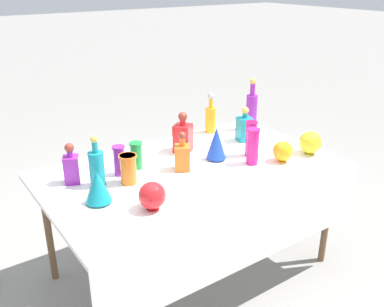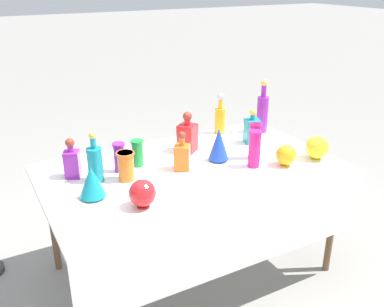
{
  "view_description": "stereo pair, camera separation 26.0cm",
  "coord_description": "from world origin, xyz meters",
  "px_view_note": "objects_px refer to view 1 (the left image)",
  "views": [
    {
      "loc": [
        -1.37,
        -1.97,
        1.88
      ],
      "look_at": [
        0.0,
        0.0,
        0.86
      ],
      "focal_mm": 40.0,
      "sensor_mm": 36.0,
      "label": 1
    },
    {
      "loc": [
        -1.15,
        -2.1,
        1.88
      ],
      "look_at": [
        0.0,
        0.0,
        0.86
      ],
      "focal_mm": 40.0,
      "sensor_mm": 36.0,
      "label": 2
    }
  ],
  "objects_px": {
    "square_decanter_0": "(72,167)",
    "round_bowl_2": "(152,196)",
    "square_decanter_2": "(182,156)",
    "slender_vase_2": "(128,168)",
    "square_decanter_1": "(244,127)",
    "tall_bottle_1": "(211,117)",
    "round_bowl_0": "(283,151)",
    "slender_vase_3": "(136,155)",
    "fluted_vase_0": "(98,186)",
    "round_bowl_1": "(310,143)",
    "tall_bottle_0": "(97,167)",
    "square_decanter_3": "(183,136)",
    "slender_vase_0": "(119,160)",
    "fluted_vase_1": "(216,143)",
    "slender_vase_1": "(251,138)",
    "tall_bottle_2": "(251,109)",
    "slender_vase_4": "(253,146)"
  },
  "relations": [
    {
      "from": "square_decanter_0",
      "to": "round_bowl_2",
      "type": "height_order",
      "value": "square_decanter_0"
    },
    {
      "from": "square_decanter_2",
      "to": "slender_vase_2",
      "type": "height_order",
      "value": "square_decanter_2"
    },
    {
      "from": "square_decanter_1",
      "to": "square_decanter_0",
      "type": "bearing_deg",
      "value": 177.4
    },
    {
      "from": "square_decanter_2",
      "to": "tall_bottle_1",
      "type": "bearing_deg",
      "value": 38.71
    },
    {
      "from": "round_bowl_0",
      "to": "round_bowl_2",
      "type": "relative_size",
      "value": 0.91
    },
    {
      "from": "square_decanter_0",
      "to": "square_decanter_1",
      "type": "relative_size",
      "value": 0.97
    },
    {
      "from": "square_decanter_1",
      "to": "slender_vase_3",
      "type": "relative_size",
      "value": 1.49
    },
    {
      "from": "fluted_vase_0",
      "to": "round_bowl_1",
      "type": "height_order",
      "value": "fluted_vase_0"
    },
    {
      "from": "tall_bottle_0",
      "to": "square_decanter_3",
      "type": "relative_size",
      "value": 1.09
    },
    {
      "from": "square_decanter_3",
      "to": "round_bowl_2",
      "type": "height_order",
      "value": "square_decanter_3"
    },
    {
      "from": "slender_vase_0",
      "to": "round_bowl_1",
      "type": "xyz_separation_m",
      "value": [
        1.18,
        -0.43,
        -0.02
      ]
    },
    {
      "from": "square_decanter_3",
      "to": "slender_vase_2",
      "type": "bearing_deg",
      "value": -157.43
    },
    {
      "from": "tall_bottle_0",
      "to": "fluted_vase_0",
      "type": "relative_size",
      "value": 1.66
    },
    {
      "from": "round_bowl_1",
      "to": "round_bowl_2",
      "type": "xyz_separation_m",
      "value": [
        -1.22,
        -0.03,
        -0.0
      ]
    },
    {
      "from": "tall_bottle_0",
      "to": "round_bowl_1",
      "type": "bearing_deg",
      "value": -15.58
    },
    {
      "from": "square_decanter_0",
      "to": "slender_vase_0",
      "type": "relative_size",
      "value": 1.33
    },
    {
      "from": "square_decanter_0",
      "to": "square_decanter_2",
      "type": "xyz_separation_m",
      "value": [
        0.61,
        -0.21,
        -0.01
      ]
    },
    {
      "from": "tall_bottle_1",
      "to": "round_bowl_2",
      "type": "xyz_separation_m",
      "value": [
        -0.93,
        -0.75,
        -0.04
      ]
    },
    {
      "from": "fluted_vase_1",
      "to": "square_decanter_0",
      "type": "bearing_deg",
      "value": 166.75
    },
    {
      "from": "fluted_vase_0",
      "to": "round_bowl_0",
      "type": "bearing_deg",
      "value": -8.43
    },
    {
      "from": "tall_bottle_1",
      "to": "slender_vase_2",
      "type": "xyz_separation_m",
      "value": [
        -0.9,
        -0.41,
        -0.03
      ]
    },
    {
      "from": "slender_vase_3",
      "to": "fluted_vase_1",
      "type": "relative_size",
      "value": 0.78
    },
    {
      "from": "slender_vase_0",
      "to": "slender_vase_1",
      "type": "distance_m",
      "value": 0.87
    },
    {
      "from": "tall_bottle_2",
      "to": "slender_vase_2",
      "type": "xyz_separation_m",
      "value": [
        -1.19,
        -0.28,
        -0.07
      ]
    },
    {
      "from": "tall_bottle_1",
      "to": "fluted_vase_0",
      "type": "bearing_deg",
      "value": -155.09
    },
    {
      "from": "square_decanter_2",
      "to": "fluted_vase_0",
      "type": "xyz_separation_m",
      "value": [
        -0.59,
        -0.09,
        0.0
      ]
    },
    {
      "from": "square_decanter_3",
      "to": "slender_vase_0",
      "type": "distance_m",
      "value": 0.52
    },
    {
      "from": "square_decanter_0",
      "to": "slender_vase_2",
      "type": "xyz_separation_m",
      "value": [
        0.26,
        -0.19,
        -0.01
      ]
    },
    {
      "from": "slender_vase_1",
      "to": "round_bowl_2",
      "type": "bearing_deg",
      "value": -164.89
    },
    {
      "from": "slender_vase_0",
      "to": "tall_bottle_2",
      "type": "bearing_deg",
      "value": 7.47
    },
    {
      "from": "slender_vase_4",
      "to": "slender_vase_1",
      "type": "bearing_deg",
      "value": 53.0
    },
    {
      "from": "tall_bottle_2",
      "to": "slender_vase_1",
      "type": "height_order",
      "value": "tall_bottle_2"
    },
    {
      "from": "slender_vase_3",
      "to": "round_bowl_1",
      "type": "relative_size",
      "value": 1.08
    },
    {
      "from": "fluted_vase_0",
      "to": "round_bowl_2",
      "type": "xyz_separation_m",
      "value": [
        0.2,
        -0.22,
        -0.02
      ]
    },
    {
      "from": "square_decanter_2",
      "to": "slender_vase_4",
      "type": "height_order",
      "value": "square_decanter_2"
    },
    {
      "from": "square_decanter_3",
      "to": "slender_vase_2",
      "type": "xyz_separation_m",
      "value": [
        -0.52,
        -0.21,
        -0.02
      ]
    },
    {
      "from": "round_bowl_1",
      "to": "round_bowl_2",
      "type": "distance_m",
      "value": 1.22
    },
    {
      "from": "slender_vase_2",
      "to": "fluted_vase_1",
      "type": "bearing_deg",
      "value": -1.66
    },
    {
      "from": "square_decanter_1",
      "to": "square_decanter_3",
      "type": "xyz_separation_m",
      "value": [
        -0.47,
        0.08,
        0.01
      ]
    },
    {
      "from": "tall_bottle_2",
      "to": "fluted_vase_1",
      "type": "relative_size",
      "value": 1.86
    },
    {
      "from": "slender_vase_4",
      "to": "round_bowl_0",
      "type": "relative_size",
      "value": 1.71
    },
    {
      "from": "square_decanter_1",
      "to": "slender_vase_1",
      "type": "height_order",
      "value": "square_decanter_1"
    },
    {
      "from": "fluted_vase_0",
      "to": "fluted_vase_1",
      "type": "distance_m",
      "value": 0.86
    },
    {
      "from": "square_decanter_3",
      "to": "fluted_vase_0",
      "type": "height_order",
      "value": "square_decanter_3"
    },
    {
      "from": "square_decanter_2",
      "to": "fluted_vase_1",
      "type": "relative_size",
      "value": 1.13
    },
    {
      "from": "fluted_vase_1",
      "to": "round_bowl_2",
      "type": "xyz_separation_m",
      "value": [
        -0.66,
        -0.32,
        -0.03
      ]
    },
    {
      "from": "slender_vase_1",
      "to": "slender_vase_3",
      "type": "height_order",
      "value": "slender_vase_1"
    },
    {
      "from": "round_bowl_0",
      "to": "square_decanter_3",
      "type": "bearing_deg",
      "value": 130.29
    },
    {
      "from": "square_decanter_2",
      "to": "slender_vase_4",
      "type": "bearing_deg",
      "value": -23.47
    },
    {
      "from": "square_decanter_3",
      "to": "slender_vase_4",
      "type": "xyz_separation_m",
      "value": [
        0.25,
        -0.42,
        0.01
      ]
    }
  ]
}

